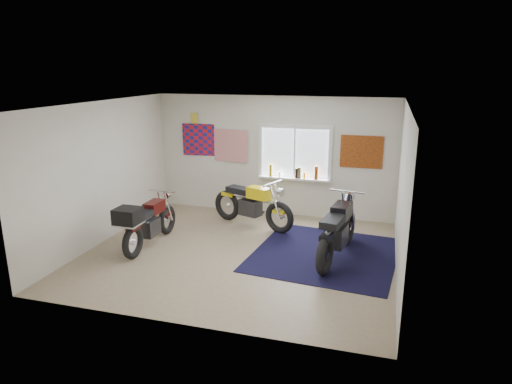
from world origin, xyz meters
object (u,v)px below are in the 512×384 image
(yellow_triumph, at_px, (252,205))
(maroon_tourer, at_px, (146,222))
(black_chrome_bike, at_px, (338,232))
(navy_rug, at_px, (325,254))

(yellow_triumph, distance_m, maroon_tourer, 2.33)
(maroon_tourer, bearing_deg, yellow_triumph, -41.08)
(black_chrome_bike, distance_m, maroon_tourer, 3.52)
(yellow_triumph, relative_size, black_chrome_bike, 0.91)
(black_chrome_bike, bearing_deg, navy_rug, 77.38)
(navy_rug, relative_size, yellow_triumph, 1.31)
(navy_rug, height_order, yellow_triumph, yellow_triumph)
(navy_rug, distance_m, maroon_tourer, 3.36)
(maroon_tourer, bearing_deg, black_chrome_bike, -81.01)
(yellow_triumph, xyz_separation_m, black_chrome_bike, (1.94, -1.22, 0.03))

